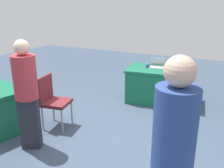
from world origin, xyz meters
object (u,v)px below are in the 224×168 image
object	(u,v)px
person_presenter	(173,153)
scissors_red	(184,69)
table_foreground	(160,85)
chair_near_front	(53,98)
person_attendee_browsing	(26,90)
yarn_ball	(148,65)
laptop_silver	(157,66)

from	to	relation	value
person_presenter	scissors_red	distance (m)	3.74
table_foreground	person_presenter	xyz separation A→B (m)	(-1.09, 3.48, 0.63)
chair_near_front	scissors_red	xyz separation A→B (m)	(-1.82, -2.26, 0.22)
table_foreground	chair_near_front	distance (m)	2.47
table_foreground	scissors_red	xyz separation A→B (m)	(-0.47, -0.20, 0.38)
person_presenter	person_attendee_browsing	size ratio (longest dim) A/B	1.07
chair_near_front	yarn_ball	xyz separation A→B (m)	(-1.04, -2.06, 0.27)
laptop_silver	yarn_ball	world-z (taller)	laptop_silver
yarn_ball	table_foreground	bearing A→B (deg)	179.91
person_presenter	laptop_silver	size ratio (longest dim) A/B	4.92
table_foreground	laptop_silver	bearing A→B (deg)	-37.69
chair_near_front	laptop_silver	size ratio (longest dim) A/B	2.59
person_presenter	person_attendee_browsing	distance (m)	2.42
table_foreground	yarn_ball	size ratio (longest dim) A/B	15.05
person_attendee_browsing	table_foreground	bearing A→B (deg)	36.89
table_foreground	person_presenter	size ratio (longest dim) A/B	0.86
table_foreground	person_attendee_browsing	bearing A→B (deg)	66.06
scissors_red	yarn_ball	bearing A→B (deg)	-141.45
yarn_ball	laptop_silver	bearing A→B (deg)	-150.44
laptop_silver	scissors_red	size ratio (longest dim) A/B	2.04
chair_near_front	scissors_red	world-z (taller)	chair_near_front
person_presenter	person_attendee_browsing	xyz separation A→B (m)	(2.31, -0.72, -0.08)
chair_near_front	table_foreground	bearing A→B (deg)	136.43
person_attendee_browsing	chair_near_front	bearing A→B (deg)	71.50
person_presenter	scissors_red	xyz separation A→B (m)	(0.62, -3.68, -0.25)
chair_near_front	yarn_ball	distance (m)	2.33
person_attendee_browsing	scissors_red	distance (m)	3.41
laptop_silver	person_attendee_browsing	bearing A→B (deg)	58.08
table_foreground	laptop_silver	distance (m)	0.45
person_presenter	laptop_silver	world-z (taller)	person_presenter
yarn_ball	scissors_red	size ratio (longest dim) A/B	0.58
person_attendee_browsing	yarn_ball	world-z (taller)	person_attendee_browsing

